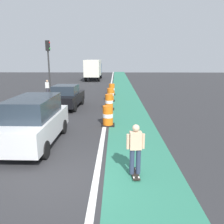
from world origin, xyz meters
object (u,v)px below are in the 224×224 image
traffic_barrel_far (112,89)px  delivery_truck_down_block (93,69)px  skateboarder_on_lane (135,149)px  traffic_light_corner (48,59)px  parked_sedan_second (67,97)px  pedestrian_crossing (48,88)px  traffic_barrel_back (110,95)px  traffic_barrel_front (108,116)px  traffic_barrel_mid (109,102)px  parked_suv_nearest (34,121)px

traffic_barrel_far → delivery_truck_down_block: (-3.22, 14.95, 1.31)m
skateboarder_on_lane → traffic_light_corner: 16.10m
parked_sedan_second → pedestrian_crossing: size_ratio=2.61×
delivery_truck_down_block → pedestrian_crossing: 16.71m
skateboarder_on_lane → traffic_light_corner: traffic_light_corner is taller
skateboarder_on_lane → delivery_truck_down_block: (-4.22, 30.79, 0.94)m
skateboarder_on_lane → traffic_barrel_back: (-1.05, 12.58, -0.38)m
parked_sedan_second → traffic_barrel_front: (3.17, -4.37, -0.30)m
skateboarder_on_lane → traffic_barrel_front: size_ratio=1.55×
traffic_barrel_front → traffic_barrel_mid: bearing=90.7°
skateboarder_on_lane → parked_suv_nearest: 4.83m
traffic_barrel_mid → delivery_truck_down_block: (-3.14, 21.45, 1.31)m
parked_sedan_second → traffic_light_corner: bearing=118.5°
delivery_truck_down_block → traffic_light_corner: (-2.48, -16.39, 1.65)m
parked_suv_nearest → traffic_barrel_mid: size_ratio=4.24×
traffic_barrel_mid → traffic_light_corner: 8.13m
traffic_barrel_far → skateboarder_on_lane: bearing=-86.4°
traffic_light_corner → skateboarder_on_lane: bearing=-65.0°
traffic_barrel_mid → traffic_barrel_far: same height
traffic_barrel_back → delivery_truck_down_block: (-3.17, 18.21, 1.31)m
delivery_truck_down_block → traffic_barrel_back: bearing=-80.1°
traffic_light_corner → delivery_truck_down_block: bearing=81.4°
parked_sedan_second → traffic_barrel_back: (3.15, 2.78, -0.30)m
skateboarder_on_lane → parked_suv_nearest: size_ratio=0.37×
delivery_truck_down_block → traffic_light_corner: 16.66m
skateboarder_on_lane → traffic_barrel_mid: bearing=96.6°
traffic_barrel_far → parked_suv_nearest: bearing=-103.0°
skateboarder_on_lane → pedestrian_crossing: size_ratio=1.05×
delivery_truck_down_block → traffic_barrel_far: bearing=-77.8°
parked_sedan_second → traffic_barrel_back: 4.22m
parked_sedan_second → traffic_barrel_back: bearing=41.4°
traffic_light_corner → parked_sedan_second: bearing=-61.5°
parked_suv_nearest → parked_sedan_second: 7.17m
traffic_barrel_front → traffic_barrel_mid: size_ratio=1.00×
traffic_barrel_front → delivery_truck_down_block: bearing=97.2°
pedestrian_crossing → traffic_barrel_far: bearing=14.2°
pedestrian_crossing → traffic_light_corner: bearing=16.8°
skateboarder_on_lane → parked_sedan_second: bearing=113.2°
parked_sedan_second → traffic_barrel_mid: 3.17m
traffic_light_corner → traffic_barrel_far: bearing=14.1°
traffic_barrel_back → traffic_light_corner: size_ratio=0.21×
traffic_barrel_mid → traffic_barrel_front: bearing=-89.3°
traffic_barrel_front → traffic_barrel_far: (0.03, 10.41, 0.00)m
parked_suv_nearest → traffic_light_corner: traffic_light_corner is taller
parked_sedan_second → traffic_barrel_far: (3.21, 6.04, -0.30)m
traffic_barrel_front → traffic_barrel_mid: same height
traffic_barrel_front → traffic_light_corner: 11.02m
parked_suv_nearest → traffic_barrel_back: bearing=73.2°
parked_suv_nearest → traffic_barrel_front: parked_suv_nearest is taller
parked_sedan_second → traffic_light_corner: size_ratio=0.82×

